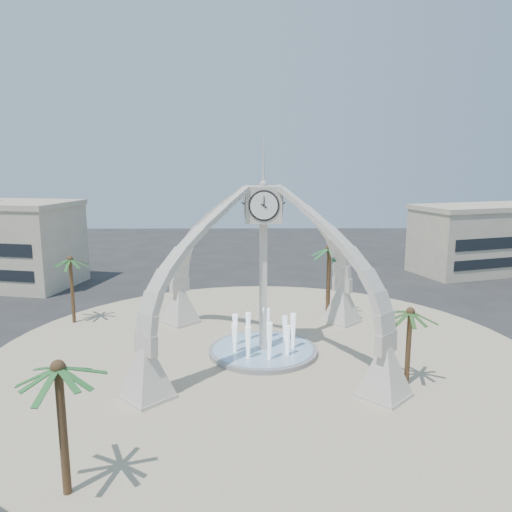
{
  "coord_description": "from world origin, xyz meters",
  "views": [
    {
      "loc": [
        -0.92,
        -34.84,
        13.99
      ],
      "look_at": [
        -0.5,
        2.0,
        6.98
      ],
      "focal_mm": 35.0,
      "sensor_mm": 36.0,
      "label": 1
    }
  ],
  "objects_px": {
    "palm_west": "(70,260)",
    "palm_north": "(329,249)",
    "clock_tower": "(263,268)",
    "palm_east": "(410,313)",
    "fountain": "(263,350)",
    "palm_south": "(58,369)"
  },
  "relations": [
    {
      "from": "palm_south",
      "to": "clock_tower",
      "type": "bearing_deg",
      "value": 60.92
    },
    {
      "from": "palm_west",
      "to": "palm_north",
      "type": "height_order",
      "value": "palm_north"
    },
    {
      "from": "clock_tower",
      "to": "palm_west",
      "type": "relative_size",
      "value": 2.82
    },
    {
      "from": "fountain",
      "to": "palm_north",
      "type": "distance_m",
      "value": 12.11
    },
    {
      "from": "palm_south",
      "to": "fountain",
      "type": "bearing_deg",
      "value": 60.92
    },
    {
      "from": "palm_east",
      "to": "palm_north",
      "type": "xyz_separation_m",
      "value": [
        -2.89,
        13.92,
        1.55
      ]
    },
    {
      "from": "palm_north",
      "to": "palm_west",
      "type": "bearing_deg",
      "value": -176.92
    },
    {
      "from": "palm_east",
      "to": "palm_south",
      "type": "bearing_deg",
      "value": -149.68
    },
    {
      "from": "clock_tower",
      "to": "fountain",
      "type": "height_order",
      "value": "clock_tower"
    },
    {
      "from": "clock_tower",
      "to": "palm_north",
      "type": "relative_size",
      "value": 2.49
    },
    {
      "from": "palm_north",
      "to": "palm_south",
      "type": "relative_size",
      "value": 1.11
    },
    {
      "from": "palm_east",
      "to": "palm_south",
      "type": "distance_m",
      "value": 20.54
    },
    {
      "from": "clock_tower",
      "to": "palm_east",
      "type": "distance_m",
      "value": 10.59
    },
    {
      "from": "palm_west",
      "to": "palm_north",
      "type": "xyz_separation_m",
      "value": [
        22.51,
        1.21,
        0.7
      ]
    },
    {
      "from": "fountain",
      "to": "palm_east",
      "type": "height_order",
      "value": "palm_east"
    },
    {
      "from": "palm_east",
      "to": "palm_west",
      "type": "relative_size",
      "value": 0.87
    },
    {
      "from": "palm_west",
      "to": "palm_south",
      "type": "xyz_separation_m",
      "value": [
        7.69,
        -23.07,
        0.04
      ]
    },
    {
      "from": "palm_east",
      "to": "palm_north",
      "type": "height_order",
      "value": "palm_north"
    },
    {
      "from": "palm_east",
      "to": "palm_west",
      "type": "bearing_deg",
      "value": 153.42
    },
    {
      "from": "fountain",
      "to": "palm_south",
      "type": "distance_m",
      "value": 18.79
    },
    {
      "from": "palm_west",
      "to": "palm_north",
      "type": "relative_size",
      "value": 0.88
    },
    {
      "from": "palm_north",
      "to": "palm_east",
      "type": "bearing_deg",
      "value": -78.28
    }
  ]
}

